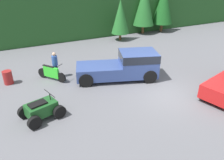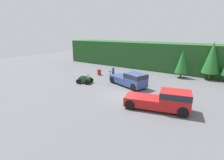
# 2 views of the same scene
# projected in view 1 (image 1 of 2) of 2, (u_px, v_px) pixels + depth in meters

# --- Properties ---
(ground_plane) EXTENTS (80.00, 80.00, 0.00)m
(ground_plane) POSITION_uv_depth(u_px,v_px,m) (167.00, 95.00, 12.88)
(ground_plane) COLOR #5B5B60
(hillside_backdrop) EXTENTS (44.00, 6.00, 4.77)m
(hillside_backdrop) POSITION_uv_depth(u_px,v_px,m) (78.00, 12.00, 24.64)
(hillside_backdrop) COLOR #235123
(hillside_backdrop) RESTS_ON ground_plane
(tree_left) EXTENTS (1.81, 1.81, 4.12)m
(tree_left) POSITION_uv_depth(u_px,v_px,m) (120.00, 17.00, 21.95)
(tree_left) COLOR brown
(tree_left) RESTS_ON ground_plane
(tree_mid_left) EXTENTS (2.38, 2.38, 5.40)m
(tree_mid_left) POSITION_uv_depth(u_px,v_px,m) (144.00, 5.00, 24.11)
(tree_mid_left) COLOR brown
(tree_mid_left) RESTS_ON ground_plane
(tree_mid_right) EXTENTS (2.35, 2.35, 5.34)m
(tree_mid_right) POSITION_uv_depth(u_px,v_px,m) (164.00, 4.00, 24.94)
(tree_mid_right) COLOR brown
(tree_mid_right) RESTS_ON ground_plane
(pickup_truck_second) EXTENTS (5.60, 3.52, 1.84)m
(pickup_truck_second) POSITION_uv_depth(u_px,v_px,m) (125.00, 65.00, 14.41)
(pickup_truck_second) COLOR #334784
(pickup_truck_second) RESTS_ON ground_plane
(dirt_bike) EXTENTS (1.44, 1.86, 1.19)m
(dirt_bike) POSITION_uv_depth(u_px,v_px,m) (51.00, 73.00, 14.39)
(dirt_bike) COLOR black
(dirt_bike) RESTS_ON ground_plane
(quad_atv) EXTENTS (2.23, 1.84, 1.20)m
(quad_atv) POSITION_uv_depth(u_px,v_px,m) (42.00, 109.00, 10.65)
(quad_atv) COLOR black
(quad_atv) RESTS_ON ground_plane
(rider_person) EXTENTS (0.48, 0.48, 1.79)m
(rider_person) POSITION_uv_depth(u_px,v_px,m) (55.00, 64.00, 14.54)
(rider_person) COLOR navy
(rider_person) RESTS_ON ground_plane
(steel_barrel) EXTENTS (0.58, 0.58, 0.88)m
(steel_barrel) POSITION_uv_depth(u_px,v_px,m) (8.00, 77.00, 13.93)
(steel_barrel) COLOR maroon
(steel_barrel) RESTS_ON ground_plane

